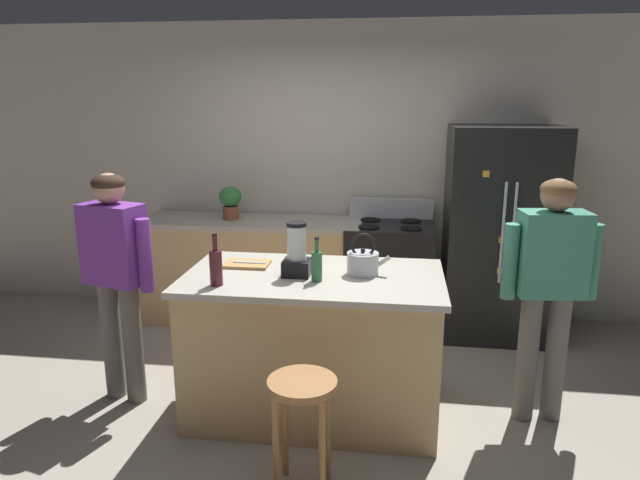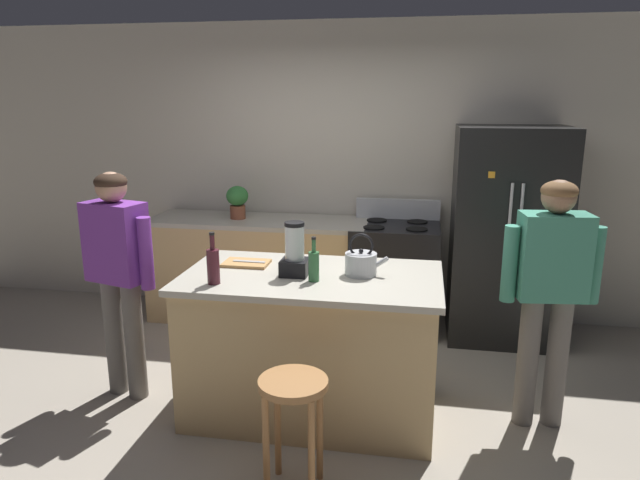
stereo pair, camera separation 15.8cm
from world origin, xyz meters
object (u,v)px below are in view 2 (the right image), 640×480
object	(u,v)px
bar_stool	(293,405)
cutting_board	(246,263)
bottle_olive_oil	(314,265)
stove_range	(394,276)
kitchen_island	(312,344)
chef_knife	(249,261)
person_by_island_left	(118,264)
potted_plant	(237,200)
tea_kettle	(361,263)
bottle_wine	(213,265)
refrigerator	(506,235)
person_by_sink_right	(550,281)
blender_appliance	(295,253)

from	to	relation	value
bar_stool	cutting_board	distance (m)	1.17
bottle_olive_oil	stove_range	bearing A→B (deg)	75.89
kitchen_island	chef_knife	size ratio (longest dim) A/B	7.39
person_by_island_left	bar_stool	size ratio (longest dim) A/B	2.44
potted_plant	tea_kettle	distance (m)	1.98
bottle_wine	cutting_board	distance (m)	0.44
bottle_wine	tea_kettle	xyz separation A→B (m)	(0.85, 0.33, -0.04)
refrigerator	tea_kettle	xyz separation A→B (m)	(-1.07, -1.45, 0.12)
person_by_sink_right	bottle_wine	world-z (taller)	person_by_sink_right
blender_appliance	bottle_wine	xyz separation A→B (m)	(-0.44, -0.25, -0.03)
bar_stool	refrigerator	bearing A→B (deg)	60.23
bottle_olive_oil	potted_plant	bearing A→B (deg)	121.53
stove_range	tea_kettle	size ratio (longest dim) A/B	4.10
stove_range	chef_knife	world-z (taller)	stove_range
bottle_wine	kitchen_island	bearing A→B (deg)	27.33
potted_plant	cutting_board	bearing A→B (deg)	-69.81
blender_appliance	tea_kettle	bearing A→B (deg)	10.55
person_by_island_left	bottle_wine	bearing A→B (deg)	-19.23
kitchen_island	stove_range	distance (m)	1.59
kitchen_island	potted_plant	size ratio (longest dim) A/B	5.42
potted_plant	chef_knife	size ratio (longest dim) A/B	1.36
tea_kettle	person_by_island_left	bearing A→B (deg)	-177.88
bottle_wine	cutting_board	world-z (taller)	bottle_wine
bar_stool	chef_knife	size ratio (longest dim) A/B	2.93
person_by_island_left	cutting_board	bearing A→B (deg)	9.81
refrigerator	chef_knife	size ratio (longest dim) A/B	8.21
bottle_olive_oil	cutting_board	distance (m)	0.58
kitchen_island	person_by_sink_right	world-z (taller)	person_by_sink_right
potted_plant	chef_knife	xyz separation A→B (m)	(0.54, -1.41, -0.15)
kitchen_island	bar_stool	world-z (taller)	kitchen_island
cutting_board	blender_appliance	bearing A→B (deg)	-23.82
refrigerator	person_by_island_left	size ratio (longest dim) A/B	1.15
tea_kettle	cutting_board	xyz separation A→B (m)	(-0.78, 0.09, -0.07)
tea_kettle	bottle_olive_oil	bearing A→B (deg)	-146.76
refrigerator	stove_range	distance (m)	1.01
bottle_wine	tea_kettle	size ratio (longest dim) A/B	1.15
kitchen_island	refrigerator	size ratio (longest dim) A/B	0.90
refrigerator	bar_stool	xyz separation A→B (m)	(-1.32, -2.30, -0.40)
person_by_sink_right	potted_plant	xyz separation A→B (m)	(-2.44, 1.44, 0.17)
blender_appliance	chef_knife	bearing A→B (deg)	154.97
kitchen_island	stove_range	world-z (taller)	stove_range
refrigerator	chef_knife	distance (m)	2.28
refrigerator	potted_plant	bearing A→B (deg)	178.78
refrigerator	person_by_sink_right	bearing A→B (deg)	-86.99
chef_knife	tea_kettle	bearing A→B (deg)	-5.22
cutting_board	kitchen_island	bearing A→B (deg)	-16.26
person_by_island_left	cutting_board	world-z (taller)	person_by_island_left
person_by_island_left	bottle_olive_oil	size ratio (longest dim) A/B	5.69
tea_kettle	bar_stool	bearing A→B (deg)	-106.11
person_by_sink_right	refrigerator	bearing A→B (deg)	93.01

